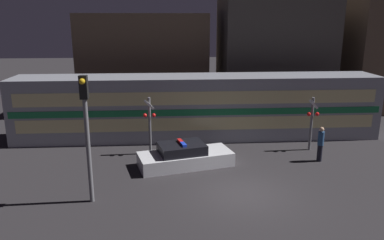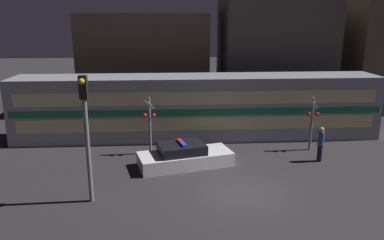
{
  "view_description": "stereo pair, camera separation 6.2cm",
  "coord_description": "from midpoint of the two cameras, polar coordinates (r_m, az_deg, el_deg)",
  "views": [
    {
      "loc": [
        -3.14,
        -14.51,
        7.23
      ],
      "look_at": [
        -1.75,
        5.78,
        1.75
      ],
      "focal_mm": 35.0,
      "sensor_mm": 36.0,
      "label": 1
    },
    {
      "loc": [
        -3.08,
        -14.52,
        7.23
      ],
      "look_at": [
        -1.75,
        5.78,
        1.75
      ],
      "focal_mm": 35.0,
      "sensor_mm": 36.0,
      "label": 2
    }
  ],
  "objects": [
    {
      "name": "building_right",
      "position": [
        35.32,
        26.74,
        9.64
      ],
      "size": [
        6.25,
        6.99,
        9.7
      ],
      "color": "brown",
      "rests_on": "ground_plane"
    },
    {
      "name": "building_center",
      "position": [
        31.52,
        12.44,
        10.44
      ],
      "size": [
        8.55,
        6.05,
        9.75
      ],
      "color": "#47423D",
      "rests_on": "ground_plane"
    },
    {
      "name": "crossing_signal_far",
      "position": [
        20.5,
        -6.38,
        -0.47
      ],
      "size": [
        0.69,
        0.32,
        3.19
      ],
      "color": "slate",
      "rests_on": "ground_plane"
    },
    {
      "name": "ground_plane",
      "position": [
        16.51,
        7.64,
        -11.04
      ],
      "size": [
        120.0,
        120.0,
        0.0
      ],
      "primitive_type": "plane",
      "color": "#262326"
    },
    {
      "name": "traffic_light_corner",
      "position": [
        15.12,
        -15.72,
        -0.9
      ],
      "size": [
        0.3,
        0.46,
        5.2
      ],
      "color": "slate",
      "rests_on": "ground_plane"
    },
    {
      "name": "pedestrian",
      "position": [
        20.67,
        19.07,
        -3.46
      ],
      "size": [
        0.31,
        0.31,
        1.86
      ],
      "color": "black",
      "rests_on": "ground_plane"
    },
    {
      "name": "police_car",
      "position": [
        19.12,
        -1.06,
        -5.59
      ],
      "size": [
        5.02,
        2.95,
        1.3
      ],
      "rotation": [
        0.0,
        0.0,
        0.25
      ],
      "color": "silver",
      "rests_on": "ground_plane"
    },
    {
      "name": "train",
      "position": [
        23.39,
        0.91,
        2.02
      ],
      "size": [
        22.35,
        2.94,
        3.89
      ],
      "color": "gray",
      "rests_on": "ground_plane"
    },
    {
      "name": "crossing_signal_near",
      "position": [
        22.06,
        17.87,
        -0.2
      ],
      "size": [
        0.69,
        0.32,
        3.06
      ],
      "color": "slate",
      "rests_on": "ground_plane"
    },
    {
      "name": "building_left",
      "position": [
        31.44,
        -7.08,
        8.77
      ],
      "size": [
        10.0,
        6.4,
        7.67
      ],
      "color": "brown",
      "rests_on": "ground_plane"
    }
  ]
}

